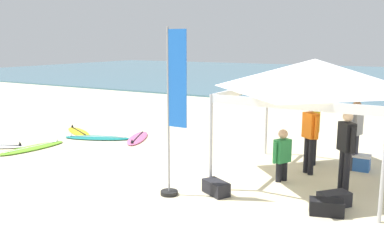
% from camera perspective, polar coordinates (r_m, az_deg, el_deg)
% --- Properties ---
extents(ground_plane, '(80.00, 80.00, 0.00)m').
position_cam_1_polar(ground_plane, '(10.33, -1.28, -6.87)').
color(ground_plane, beige).
extents(sea, '(80.00, 36.00, 0.10)m').
position_cam_1_polar(sea, '(39.32, 22.66, 5.33)').
color(sea, teal).
rests_on(sea, ground).
extents(canopy_tent, '(3.45, 3.45, 2.75)m').
position_cam_1_polar(canopy_tent, '(9.51, 16.40, 5.88)').
color(canopy_tent, '#B7B7BC').
rests_on(canopy_tent, ground).
extents(surfboard_lime, '(0.80, 2.14, 0.19)m').
position_cam_1_polar(surfboard_lime, '(13.18, -21.00, -3.56)').
color(surfboard_lime, '#7AD12D').
rests_on(surfboard_lime, ground).
extents(surfboard_teal, '(2.24, 1.38, 0.19)m').
position_cam_1_polar(surfboard_teal, '(13.94, -12.88, -2.38)').
color(surfboard_teal, '#19847F').
rests_on(surfboard_teal, ground).
extents(surfboard_pink, '(1.31, 1.99, 0.19)m').
position_cam_1_polar(surfboard_pink, '(13.65, -7.47, -2.46)').
color(surfboard_pink, pink).
rests_on(surfboard_pink, ground).
extents(surfboard_yellow, '(1.83, 1.28, 0.19)m').
position_cam_1_polar(surfboard_yellow, '(15.01, -15.28, -1.56)').
color(surfboard_yellow, yellow).
rests_on(surfboard_yellow, ground).
extents(person_yellow, '(0.31, 0.53, 1.71)m').
position_cam_1_polar(person_yellow, '(11.04, 16.47, -0.88)').
color(person_yellow, black).
rests_on(person_yellow, ground).
extents(person_black, '(0.40, 0.44, 1.71)m').
position_cam_1_polar(person_black, '(9.21, 20.33, -3.33)').
color(person_black, black).
rests_on(person_black, ground).
extents(person_orange, '(0.45, 0.40, 1.71)m').
position_cam_1_polar(person_orange, '(10.20, 15.85, -1.76)').
color(person_orange, black).
rests_on(person_orange, ground).
extents(person_grey, '(0.32, 0.53, 1.71)m').
position_cam_1_polar(person_grey, '(10.88, 21.44, -1.34)').
color(person_grey, '#383842').
rests_on(person_grey, ground).
extents(person_green, '(0.36, 0.50, 1.20)m').
position_cam_1_polar(person_green, '(9.57, 12.26, -4.45)').
color(person_green, black).
rests_on(person_green, ground).
extents(banner_flag, '(0.60, 0.36, 3.40)m').
position_cam_1_polar(banner_flag, '(8.27, -2.58, -0.06)').
color(banner_flag, '#99999E').
rests_on(banner_flag, ground).
extents(gear_bag_near_tent, '(0.68, 0.57, 0.28)m').
position_cam_1_polar(gear_bag_near_tent, '(8.74, 3.31, -9.23)').
color(gear_bag_near_tent, '#232328').
rests_on(gear_bag_near_tent, ground).
extents(gear_bag_by_pole, '(0.63, 0.66, 0.28)m').
position_cam_1_polar(gear_bag_by_pole, '(8.56, 18.88, -10.23)').
color(gear_bag_by_pole, '#232328').
rests_on(gear_bag_by_pole, ground).
extents(gear_bag_on_sand, '(0.67, 0.48, 0.28)m').
position_cam_1_polar(gear_bag_on_sand, '(8.13, 17.94, -11.30)').
color(gear_bag_on_sand, black).
rests_on(gear_bag_on_sand, ground).
extents(cooler_box, '(0.50, 0.36, 0.39)m').
position_cam_1_polar(cooler_box, '(11.08, 21.95, -5.39)').
color(cooler_box, '#2D60B7').
rests_on(cooler_box, ground).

